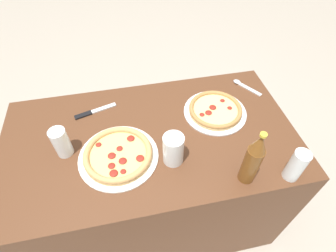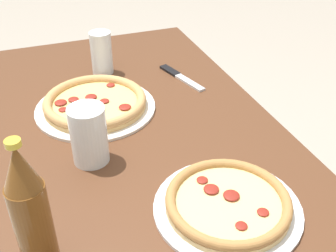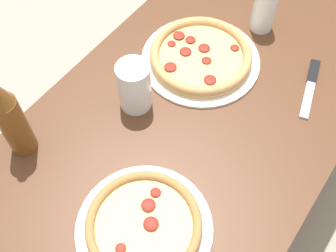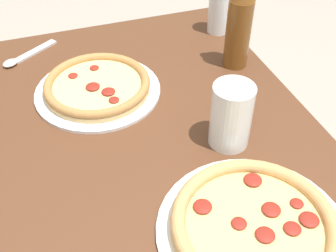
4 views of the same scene
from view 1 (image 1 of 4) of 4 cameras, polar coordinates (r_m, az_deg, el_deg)
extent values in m
plane|color=#A89E8E|center=(1.82, -2.64, -17.74)|extent=(8.00, 8.00, 0.00)
cube|color=#56331E|center=(1.47, -3.17, -11.73)|extent=(1.30, 0.71, 0.77)
cylinder|color=silver|center=(1.27, 10.17, 3.00)|extent=(0.30, 0.30, 0.01)
cylinder|color=#DBB775|center=(1.26, 10.23, 3.32)|extent=(0.25, 0.25, 0.01)
cylinder|color=#EACC7F|center=(1.26, 10.28, 3.56)|extent=(0.22, 0.22, 0.00)
torus|color=#AD7A42|center=(1.25, 10.31, 3.71)|extent=(0.25, 0.25, 0.02)
ellipsoid|color=maroon|center=(1.26, 9.72, 4.04)|extent=(0.03, 0.03, 0.01)
ellipsoid|color=maroon|center=(1.23, 8.82, 2.89)|extent=(0.03, 0.03, 0.01)
ellipsoid|color=maroon|center=(1.22, 7.42, 2.48)|extent=(0.02, 0.02, 0.01)
ellipsoid|color=maroon|center=(1.27, 13.28, 3.85)|extent=(0.02, 0.02, 0.01)
ellipsoid|color=maroon|center=(1.30, 11.77, 5.45)|extent=(0.02, 0.02, 0.01)
cylinder|color=silver|center=(1.10, -10.69, -6.57)|extent=(0.33, 0.33, 0.01)
cylinder|color=tan|center=(1.09, -10.77, -6.27)|extent=(0.28, 0.28, 0.01)
cylinder|color=#E5C170|center=(1.09, -10.82, -6.04)|extent=(0.24, 0.24, 0.00)
torus|color=tan|center=(1.08, -10.87, -5.86)|extent=(0.28, 0.28, 0.03)
ellipsoid|color=maroon|center=(1.04, -11.75, -10.01)|extent=(0.03, 0.03, 0.01)
ellipsoid|color=maroon|center=(1.06, -9.84, -7.48)|extent=(0.03, 0.03, 0.01)
ellipsoid|color=maroon|center=(1.10, -10.51, -4.84)|extent=(0.03, 0.03, 0.01)
ellipsoid|color=maroon|center=(1.08, -12.16, -6.32)|extent=(0.03, 0.03, 0.01)
ellipsoid|color=maroon|center=(1.06, -12.20, -8.45)|extent=(0.03, 0.03, 0.01)
ellipsoid|color=maroon|center=(1.06, -6.10, -6.98)|extent=(0.03, 0.03, 0.01)
ellipsoid|color=maroon|center=(1.03, -9.72, -9.73)|extent=(0.02, 0.02, 0.01)
ellipsoid|color=maroon|center=(1.13, -14.89, -3.94)|extent=(0.02, 0.02, 0.01)
ellipsoid|color=maroon|center=(1.12, -8.12, -2.66)|extent=(0.03, 0.03, 0.01)
cylinder|color=white|center=(1.03, 1.16, -5.09)|extent=(0.08, 0.08, 0.14)
cylinder|color=maroon|center=(1.04, 1.15, -5.72)|extent=(0.07, 0.07, 0.09)
cylinder|color=white|center=(1.13, -22.22, -3.33)|extent=(0.07, 0.07, 0.13)
cylinder|color=orange|center=(1.15, -21.82, -4.19)|extent=(0.05, 0.05, 0.07)
cylinder|color=white|center=(1.09, 26.15, -7.73)|extent=(0.06, 0.06, 0.15)
cylinder|color=#F4A323|center=(1.11, 25.71, -8.47)|extent=(0.05, 0.05, 0.09)
cylinder|color=brown|center=(1.01, 17.56, -8.05)|extent=(0.06, 0.06, 0.18)
cone|color=brown|center=(0.91, 19.38, -3.60)|extent=(0.06, 0.06, 0.08)
cylinder|color=gold|center=(0.88, 20.09, -1.84)|extent=(0.02, 0.02, 0.01)
cube|color=black|center=(1.30, -17.96, 2.27)|extent=(0.08, 0.05, 0.01)
cube|color=silver|center=(1.31, -13.80, 3.80)|extent=(0.12, 0.05, 0.01)
cube|color=silver|center=(1.44, 17.36, 7.65)|extent=(0.09, 0.12, 0.01)
ellipsoid|color=silver|center=(1.46, 14.81, 9.30)|extent=(0.05, 0.05, 0.01)
camera|label=2|loc=(1.08, 50.70, 16.67)|focal=45.00mm
camera|label=3|loc=(1.20, 27.28, 44.57)|focal=45.00mm
camera|label=4|loc=(1.04, -38.14, 23.66)|focal=45.00mm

